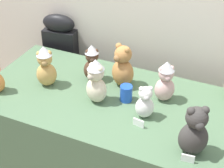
{
  "coord_description": "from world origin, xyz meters",
  "views": [
    {
      "loc": [
        0.72,
        -1.39,
        2.07
      ],
      "look_at": [
        0.0,
        0.25,
        0.82
      ],
      "focal_mm": 54.85,
      "sensor_mm": 36.0,
      "label": 1
    }
  ],
  "objects_px": {
    "teddy_bear_caramel": "(122,67)",
    "teddy_bear_blush": "(165,82)",
    "teddy_bear_honey": "(46,67)",
    "teddy_bear_cocoa": "(92,63)",
    "teddy_bear_charcoal": "(194,132)",
    "instrument_case": "(63,64)",
    "party_cup_blue": "(126,93)",
    "teddy_bear_snow": "(145,103)",
    "display_table": "(112,138)",
    "teddy_bear_cream": "(96,81)"
  },
  "relations": [
    {
      "from": "teddy_bear_caramel",
      "to": "teddy_bear_blush",
      "type": "bearing_deg",
      "value": 12.72
    },
    {
      "from": "teddy_bear_honey",
      "to": "teddy_bear_blush",
      "type": "xyz_separation_m",
      "value": [
        0.79,
        0.16,
        -0.01
      ]
    },
    {
      "from": "teddy_bear_cocoa",
      "to": "teddy_bear_charcoal",
      "type": "relative_size",
      "value": 0.88
    },
    {
      "from": "instrument_case",
      "to": "party_cup_blue",
      "type": "bearing_deg",
      "value": -40.6
    },
    {
      "from": "teddy_bear_caramel",
      "to": "teddy_bear_snow",
      "type": "xyz_separation_m",
      "value": [
        0.25,
        -0.26,
        -0.04
      ]
    },
    {
      "from": "teddy_bear_honey",
      "to": "teddy_bear_blush",
      "type": "bearing_deg",
      "value": -20.71
    },
    {
      "from": "teddy_bear_charcoal",
      "to": "teddy_bear_blush",
      "type": "bearing_deg",
      "value": 95.34
    },
    {
      "from": "instrument_case",
      "to": "teddy_bear_caramel",
      "type": "height_order",
      "value": "teddy_bear_caramel"
    },
    {
      "from": "teddy_bear_honey",
      "to": "instrument_case",
      "type": "bearing_deg",
      "value": 80.78
    },
    {
      "from": "teddy_bear_cocoa",
      "to": "party_cup_blue",
      "type": "xyz_separation_m",
      "value": [
        0.31,
        -0.13,
        -0.08
      ]
    },
    {
      "from": "teddy_bear_charcoal",
      "to": "teddy_bear_caramel",
      "type": "bearing_deg",
      "value": 113.77
    },
    {
      "from": "display_table",
      "to": "teddy_bear_charcoal",
      "type": "xyz_separation_m",
      "value": [
        0.58,
        -0.26,
        0.5
      ]
    },
    {
      "from": "display_table",
      "to": "teddy_bear_cocoa",
      "type": "distance_m",
      "value": 0.56
    },
    {
      "from": "teddy_bear_honey",
      "to": "teddy_bear_cocoa",
      "type": "bearing_deg",
      "value": 4.13
    },
    {
      "from": "teddy_bear_cream",
      "to": "teddy_bear_caramel",
      "type": "bearing_deg",
      "value": 90.66
    },
    {
      "from": "instrument_case",
      "to": "teddy_bear_caramel",
      "type": "xyz_separation_m",
      "value": [
        0.72,
        -0.38,
        0.37
      ]
    },
    {
      "from": "teddy_bear_charcoal",
      "to": "teddy_bear_cream",
      "type": "height_order",
      "value": "teddy_bear_cream"
    },
    {
      "from": "teddy_bear_cocoa",
      "to": "teddy_bear_caramel",
      "type": "relative_size",
      "value": 0.88
    },
    {
      "from": "teddy_bear_cocoa",
      "to": "teddy_bear_blush",
      "type": "distance_m",
      "value": 0.53
    },
    {
      "from": "teddy_bear_charcoal",
      "to": "teddy_bear_snow",
      "type": "distance_m",
      "value": 0.38
    },
    {
      "from": "teddy_bear_caramel",
      "to": "party_cup_blue",
      "type": "xyz_separation_m",
      "value": [
        0.09,
        -0.15,
        -0.09
      ]
    },
    {
      "from": "instrument_case",
      "to": "teddy_bear_honey",
      "type": "distance_m",
      "value": 0.74
    },
    {
      "from": "teddy_bear_blush",
      "to": "party_cup_blue",
      "type": "bearing_deg",
      "value": 172.16
    },
    {
      "from": "teddy_bear_snow",
      "to": "teddy_bear_cream",
      "type": "height_order",
      "value": "teddy_bear_cream"
    },
    {
      "from": "teddy_bear_blush",
      "to": "party_cup_blue",
      "type": "height_order",
      "value": "teddy_bear_blush"
    },
    {
      "from": "teddy_bear_charcoal",
      "to": "teddy_bear_snow",
      "type": "height_order",
      "value": "teddy_bear_charcoal"
    },
    {
      "from": "teddy_bear_caramel",
      "to": "teddy_bear_cream",
      "type": "relative_size",
      "value": 0.99
    },
    {
      "from": "teddy_bear_caramel",
      "to": "teddy_bear_blush",
      "type": "distance_m",
      "value": 0.32
    },
    {
      "from": "instrument_case",
      "to": "teddy_bear_cream",
      "type": "distance_m",
      "value": 0.97
    },
    {
      "from": "teddy_bear_honey",
      "to": "teddy_bear_cream",
      "type": "xyz_separation_m",
      "value": [
        0.39,
        -0.03,
        0.01
      ]
    },
    {
      "from": "teddy_bear_charcoal",
      "to": "teddy_bear_snow",
      "type": "xyz_separation_m",
      "value": [
        -0.33,
        0.18,
        -0.04
      ]
    },
    {
      "from": "teddy_bear_cocoa",
      "to": "teddy_bear_caramel",
      "type": "xyz_separation_m",
      "value": [
        0.22,
        0.02,
        0.01
      ]
    },
    {
      "from": "teddy_bear_charcoal",
      "to": "teddy_bear_cream",
      "type": "bearing_deg",
      "value": 133.72
    },
    {
      "from": "display_table",
      "to": "teddy_bear_snow",
      "type": "distance_m",
      "value": 0.53
    },
    {
      "from": "teddy_bear_charcoal",
      "to": "teddy_bear_cocoa",
      "type": "bearing_deg",
      "value": 123.03
    },
    {
      "from": "teddy_bear_cocoa",
      "to": "teddy_bear_snow",
      "type": "distance_m",
      "value": 0.53
    },
    {
      "from": "teddy_bear_honey",
      "to": "teddy_bear_caramel",
      "type": "distance_m",
      "value": 0.52
    },
    {
      "from": "teddy_bear_charcoal",
      "to": "teddy_bear_cream",
      "type": "xyz_separation_m",
      "value": [
        -0.67,
        0.2,
        0.01
      ]
    },
    {
      "from": "instrument_case",
      "to": "teddy_bear_snow",
      "type": "bearing_deg",
      "value": -40.64
    },
    {
      "from": "teddy_bear_cocoa",
      "to": "instrument_case",
      "type": "bearing_deg",
      "value": 109.17
    },
    {
      "from": "teddy_bear_blush",
      "to": "teddy_bear_cocoa",
      "type": "bearing_deg",
      "value": 143.56
    },
    {
      "from": "teddy_bear_honey",
      "to": "teddy_bear_blush",
      "type": "height_order",
      "value": "teddy_bear_honey"
    },
    {
      "from": "instrument_case",
      "to": "teddy_bear_honey",
      "type": "height_order",
      "value": "teddy_bear_honey"
    },
    {
      "from": "party_cup_blue",
      "to": "teddy_bear_blush",
      "type": "bearing_deg",
      "value": 25.65
    },
    {
      "from": "instrument_case",
      "to": "teddy_bear_honey",
      "type": "relative_size",
      "value": 3.15
    },
    {
      "from": "teddy_bear_honey",
      "to": "party_cup_blue",
      "type": "distance_m",
      "value": 0.57
    },
    {
      "from": "teddy_bear_honey",
      "to": "teddy_bear_charcoal",
      "type": "bearing_deg",
      "value": -44.72
    },
    {
      "from": "display_table",
      "to": "teddy_bear_honey",
      "type": "bearing_deg",
      "value": -176.72
    },
    {
      "from": "teddy_bear_caramel",
      "to": "party_cup_blue",
      "type": "relative_size",
      "value": 2.83
    },
    {
      "from": "instrument_case",
      "to": "teddy_bear_cocoa",
      "type": "distance_m",
      "value": 0.74
    }
  ]
}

